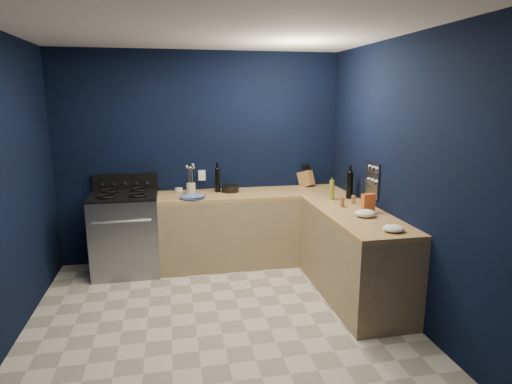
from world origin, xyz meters
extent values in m
cube|color=beige|center=(0.00, 0.00, -0.01)|extent=(3.50, 3.50, 0.02)
cube|color=silver|center=(0.00, 0.00, 2.61)|extent=(3.50, 3.50, 0.02)
cube|color=black|center=(0.00, 1.76, 1.30)|extent=(3.50, 0.02, 2.60)
cube|color=black|center=(1.76, 0.00, 1.30)|extent=(0.02, 3.50, 2.60)
cube|color=black|center=(0.00, -1.76, 1.30)|extent=(3.50, 0.02, 2.60)
cube|color=#977D59|center=(0.60, 1.44, 0.43)|extent=(2.30, 0.63, 0.86)
cube|color=olive|center=(0.60, 1.44, 0.88)|extent=(2.30, 0.63, 0.04)
cube|color=#977D59|center=(1.44, 0.29, 0.43)|extent=(0.63, 1.67, 0.86)
cube|color=olive|center=(1.44, 0.29, 0.88)|extent=(0.63, 1.67, 0.04)
cube|color=gray|center=(-0.93, 1.42, 0.46)|extent=(0.76, 0.66, 0.92)
cube|color=black|center=(-0.93, 1.10, 0.45)|extent=(0.59, 0.02, 0.42)
cube|color=black|center=(-0.93, 1.42, 0.94)|extent=(0.76, 0.66, 0.03)
cube|color=black|center=(-0.93, 1.72, 1.04)|extent=(0.76, 0.06, 0.20)
cube|color=gray|center=(1.74, 0.55, 1.18)|extent=(0.02, 0.28, 0.38)
cube|color=white|center=(0.00, 1.74, 1.08)|extent=(0.09, 0.02, 0.13)
cylinder|color=#486BB0|center=(-0.15, 1.25, 0.92)|extent=(0.31, 0.31, 0.04)
cylinder|color=white|center=(-0.29, 1.69, 0.92)|extent=(0.12, 0.12, 0.04)
cylinder|color=beige|center=(-0.15, 1.49, 0.97)|extent=(0.13, 0.13, 0.13)
cylinder|color=black|center=(0.18, 1.55, 1.04)|extent=(0.08, 0.08, 0.29)
cylinder|color=black|center=(0.33, 1.52, 0.94)|extent=(0.24, 0.24, 0.08)
cube|color=olive|center=(1.36, 1.68, 1.00)|extent=(0.22, 0.25, 0.25)
cylinder|color=black|center=(1.63, 0.90, 1.05)|extent=(0.09, 0.09, 0.30)
cylinder|color=olive|center=(1.40, 0.87, 1.01)|extent=(0.06, 0.06, 0.23)
cylinder|color=olive|center=(1.39, 0.54, 0.95)|extent=(0.06, 0.06, 0.11)
cylinder|color=olive|center=(1.57, 0.64, 0.94)|extent=(0.05, 0.05, 0.09)
cube|color=red|center=(1.56, 0.27, 1.00)|extent=(0.14, 0.08, 0.19)
ellipsoid|color=white|center=(1.46, 0.12, 0.94)|extent=(0.25, 0.23, 0.07)
ellipsoid|color=white|center=(1.50, -0.36, 0.93)|extent=(0.21, 0.19, 0.06)
camera|label=1|loc=(-0.39, -3.66, 2.05)|focal=30.30mm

